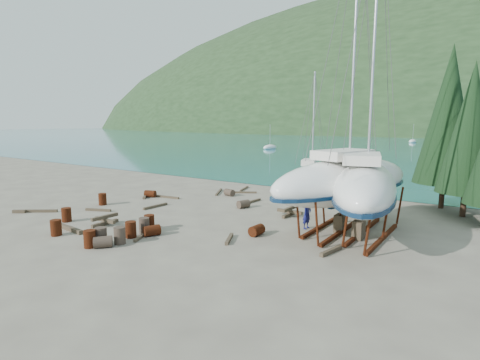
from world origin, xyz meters
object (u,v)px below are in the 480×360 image
Objects in this scene: small_sailboat_shore at (310,174)px; worker at (307,213)px; large_sailboat_near at (345,181)px; large_sailboat_far at (364,185)px.

small_sailboat_shore is 5.71× the size of worker.
worker is at bearing -134.22° from large_sailboat_near.
large_sailboat_far is 1.66× the size of small_sailboat_shore.
worker is at bearing -82.99° from small_sailboat_shore.
large_sailboat_near reaches higher than large_sailboat_far.
large_sailboat_far is (1.28, -0.76, -0.05)m from large_sailboat_near.
large_sailboat_near is at bearing -72.37° from small_sailboat_shore.
small_sailboat_shore reaches higher than worker.
large_sailboat_far is 3.66m from worker.
small_sailboat_shore is at bearing 110.99° from large_sailboat_far.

